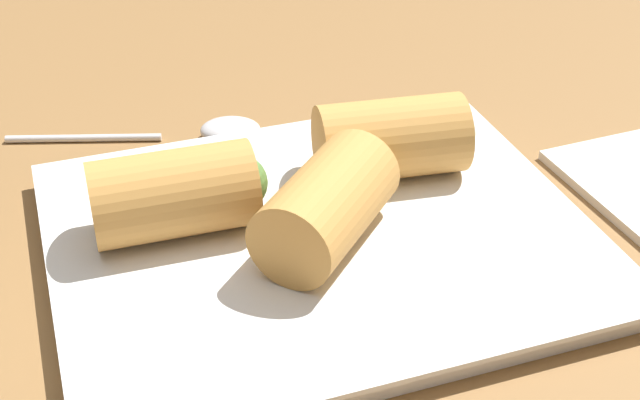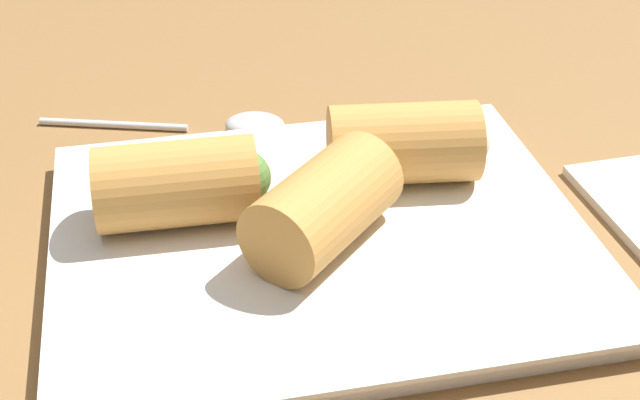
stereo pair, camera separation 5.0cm
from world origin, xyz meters
The scene contains 6 objects.
table_surface centered at (0.00, 0.00, 1.00)cm, with size 180.00×140.00×2.00cm.
serving_plate centered at (3.55, -1.34, 2.76)cm, with size 29.31×24.26×1.50cm.
roll_front_left centered at (10.57, -3.79, 5.90)cm, with size 9.64×5.05×4.79cm.
roll_front_right centered at (-2.81, -5.45, 5.90)cm, with size 9.81×5.83×4.79cm.
roll_back_left centered at (3.31, -0.81, 5.90)cm, with size 9.58×9.55×4.79cm.
spoon centered at (6.38, -15.58, 2.65)cm, with size 16.97×6.87×1.41cm.
Camera 1 is at (16.59, 36.55, 32.14)cm, focal length 50.00 mm.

